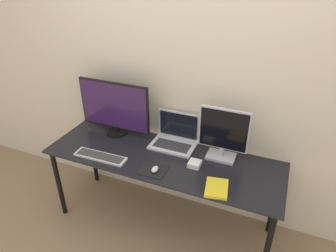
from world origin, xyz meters
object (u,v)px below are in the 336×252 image
Objects in this scene: laptop at (175,137)px; book at (217,188)px; keyboard at (100,157)px; power_brick at (195,164)px; monitor_right at (223,134)px; monitor_left at (114,108)px; mouse at (155,169)px.

book is (0.48, -0.44, -0.05)m from laptop.
keyboard is 4.65× the size of power_brick.
power_brick is at bearing -129.31° from monitor_right.
power_brick reaches higher than keyboard.
keyboard is at bearing -165.81° from power_brick.
monitor_right is at bearing -0.01° from monitor_left.
mouse is (0.01, -0.42, -0.04)m from laptop.
book is at bearing -42.35° from laptop.
mouse is at bearing -89.05° from laptop.
keyboard is 1.95× the size of book.
monitor_left is 1.78× the size of laptop.
monitor_left reaches higher than keyboard.
monitor_right reaches higher than keyboard.
monitor_left reaches higher than mouse.
monitor_right reaches higher than book.
power_brick is at bearing 139.13° from book.
monitor_right reaches higher than mouse.
monitor_right is at bearing -6.97° from laptop.
monitor_left is 0.46m from keyboard.
power_brick is (0.26, -0.24, -0.04)m from laptop.
book is at bearing -0.57° from keyboard.
mouse is at bearing 178.51° from book.
monitor_left is at bearing 101.68° from keyboard.
monitor_right reaches higher than laptop.
monitor_right is at bearing 23.04° from keyboard.
monitor_left is 7.05× the size of power_brick.
monitor_left reaches higher than monitor_right.
laptop is 0.43m from mouse.
mouse is (0.56, -0.37, -0.23)m from monitor_left.
laptop is 5.10× the size of mouse.
monitor_right is 1.15× the size of laptop.
monitor_left is 0.86m from power_brick.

